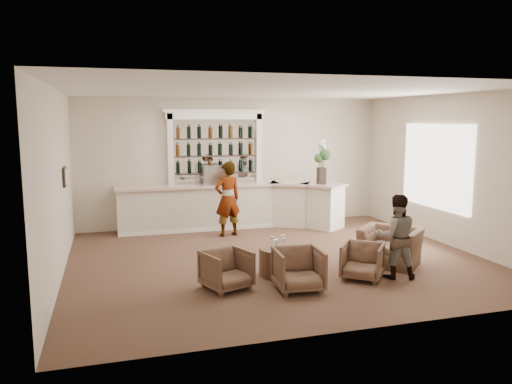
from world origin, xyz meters
TOP-DOWN VIEW (x-y plane):
  - ground at (0.00, 0.00)m, footprint 8.00×8.00m
  - room_shell at (0.16, 0.71)m, footprint 8.04×7.02m
  - bar_counter at (-0.16, 3.00)m, footprint 5.72×1.80m
  - back_bar_alcove at (-0.50, 3.41)m, footprint 2.64×0.25m
  - cocktail_table at (-0.29, -0.99)m, footprint 0.72×0.72m
  - sommelier at (-0.48, 2.22)m, footprint 0.73×0.56m
  - guest at (1.62, -1.69)m, footprint 0.86×0.76m
  - armchair_left at (-1.35, -1.43)m, footprint 0.90×0.91m
  - armchair_center at (-0.25, -1.82)m, footprint 0.80×0.82m
  - armchair_right at (1.03, -1.59)m, footprint 0.96×0.96m
  - armchair_far at (1.98, -0.95)m, footprint 1.43×1.44m
  - espresso_machine at (-0.63, 2.98)m, footprint 0.58×0.50m
  - flower_vase at (1.98, 2.34)m, footprint 0.29×0.29m
  - wine_glass_bar_left at (-0.87, 2.92)m, footprint 0.07×0.07m
  - wine_glass_bar_right at (-0.88, 2.99)m, footprint 0.07×0.07m
  - wine_glass_tbl_a at (-0.41, -0.96)m, footprint 0.07×0.07m
  - wine_glass_tbl_b at (-0.19, -0.91)m, footprint 0.07×0.07m
  - wine_glass_tbl_c at (-0.25, -1.12)m, footprint 0.07×0.07m
  - napkin_holder at (-0.31, -0.85)m, footprint 0.08×0.08m

SIDE VIEW (x-z plane):
  - ground at x=0.00m, z-range 0.00..0.00m
  - cocktail_table at x=-0.29m, z-range 0.00..0.50m
  - armchair_right at x=1.03m, z-range 0.00..0.63m
  - armchair_left at x=-1.35m, z-range 0.00..0.65m
  - armchair_center at x=-0.25m, z-range 0.00..0.69m
  - armchair_far at x=1.98m, z-range 0.00..0.70m
  - napkin_holder at x=-0.31m, z-range 0.50..0.62m
  - bar_counter at x=-0.16m, z-range 0.00..1.14m
  - wine_glass_tbl_a at x=-0.41m, z-range 0.50..0.71m
  - wine_glass_tbl_b at x=-0.19m, z-range 0.50..0.71m
  - wine_glass_tbl_c at x=-0.25m, z-range 0.50..0.71m
  - guest at x=1.62m, z-range 0.00..1.48m
  - sommelier at x=-0.48m, z-range 0.00..1.77m
  - wine_glass_bar_left at x=-0.87m, z-range 1.14..1.35m
  - wine_glass_bar_right at x=-0.88m, z-range 1.14..1.35m
  - espresso_machine at x=-0.63m, z-range 1.14..1.61m
  - flower_vase at x=1.98m, z-range 1.21..2.31m
  - back_bar_alcove at x=-0.50m, z-range 0.53..3.53m
  - room_shell at x=0.16m, z-range 0.68..4.00m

